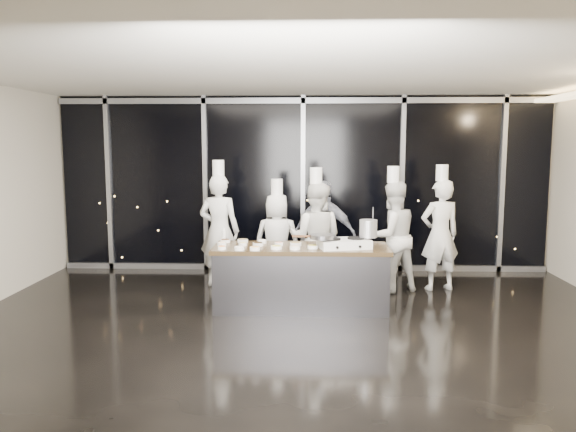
# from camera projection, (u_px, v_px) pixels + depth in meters

# --- Properties ---
(ground) EXTENTS (9.00, 9.00, 0.00)m
(ground) POSITION_uv_depth(u_px,v_px,m) (300.00, 329.00, 7.10)
(ground) COLOR black
(ground) RESTS_ON ground
(room_shell) EXTENTS (9.02, 7.02, 3.21)m
(room_shell) POSITION_uv_depth(u_px,v_px,m) (315.00, 151.00, 6.81)
(room_shell) COLOR beige
(room_shell) RESTS_ON ground
(window_wall) EXTENTS (8.90, 0.11, 3.20)m
(window_wall) POSITION_uv_depth(u_px,v_px,m) (303.00, 184.00, 10.30)
(window_wall) COLOR black
(window_wall) RESTS_ON ground
(demo_counter) EXTENTS (2.46, 0.86, 0.90)m
(demo_counter) POSITION_uv_depth(u_px,v_px,m) (301.00, 277.00, 7.93)
(demo_counter) COLOR #3A3A3F
(demo_counter) RESTS_ON ground
(stove) EXTENTS (0.77, 0.57, 0.14)m
(stove) POSITION_uv_depth(u_px,v_px,m) (344.00, 243.00, 7.75)
(stove) COLOR silver
(stove) RESTS_ON demo_counter
(frying_pan) EXTENTS (0.61, 0.40, 0.06)m
(frying_pan) POSITION_uv_depth(u_px,v_px,m) (322.00, 237.00, 7.67)
(frying_pan) COLOR slate
(frying_pan) RESTS_ON stove
(stock_pot) EXTENTS (0.29, 0.29, 0.24)m
(stock_pot) POSITION_uv_depth(u_px,v_px,m) (368.00, 229.00, 7.78)
(stock_pot) COLOR #B3B3B6
(stock_pot) RESTS_ON stove
(prep_bowls) EXTENTS (1.42, 0.74, 0.05)m
(prep_bowls) POSITION_uv_depth(u_px,v_px,m) (261.00, 245.00, 7.85)
(prep_bowls) COLOR white
(prep_bowls) RESTS_ON demo_counter
(squeeze_bottle) EXTENTS (0.06, 0.06, 0.22)m
(squeeze_bottle) POSITION_uv_depth(u_px,v_px,m) (224.00, 235.00, 8.24)
(squeeze_bottle) COLOR white
(squeeze_bottle) RESTS_ON demo_counter
(chef_far_left) EXTENTS (0.74, 0.55, 2.07)m
(chef_far_left) POSITION_uv_depth(u_px,v_px,m) (219.00, 230.00, 9.15)
(chef_far_left) COLOR silver
(chef_far_left) RESTS_ON ground
(chef_left) EXTENTS (0.76, 0.50, 1.77)m
(chef_left) POSITION_uv_depth(u_px,v_px,m) (277.00, 240.00, 9.10)
(chef_left) COLOR silver
(chef_left) RESTS_ON ground
(chef_center) EXTENTS (0.95, 0.80, 1.97)m
(chef_center) POSITION_uv_depth(u_px,v_px,m) (316.00, 237.00, 8.74)
(chef_center) COLOR silver
(chef_center) RESTS_ON ground
(guest) EXTENTS (1.10, 0.66, 1.74)m
(guest) POSITION_uv_depth(u_px,v_px,m) (325.00, 235.00, 9.05)
(guest) COLOR #111B31
(guest) RESTS_ON ground
(chef_right) EXTENTS (1.04, 0.94, 1.99)m
(chef_right) POSITION_uv_depth(u_px,v_px,m) (392.00, 236.00, 8.84)
(chef_right) COLOR silver
(chef_right) RESTS_ON ground
(chef_side) EXTENTS (0.73, 0.57, 2.01)m
(chef_side) POSITION_uv_depth(u_px,v_px,m) (440.00, 234.00, 8.93)
(chef_side) COLOR silver
(chef_side) RESTS_ON ground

